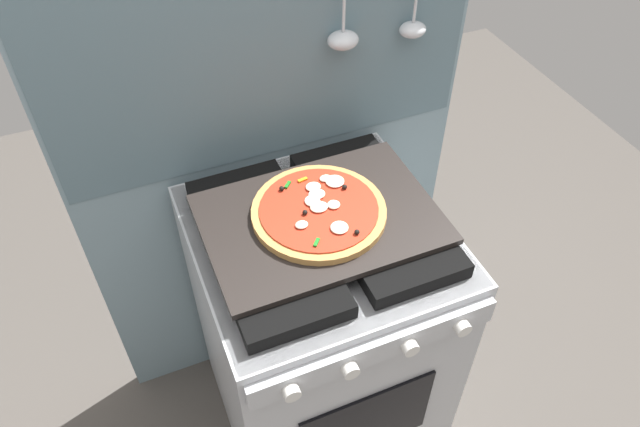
% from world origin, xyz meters
% --- Properties ---
extents(ground_plane, '(4.00, 4.00, 0.00)m').
position_xyz_m(ground_plane, '(0.00, 0.00, 0.00)').
color(ground_plane, '#4C4742').
extents(kitchen_backsplash, '(1.10, 0.09, 1.55)m').
position_xyz_m(kitchen_backsplash, '(0.00, 0.33, 0.79)').
color(kitchen_backsplash, '#7A939E').
rests_on(kitchen_backsplash, ground_plane).
extents(stove, '(0.60, 0.64, 0.90)m').
position_xyz_m(stove, '(-0.00, -0.00, 0.45)').
color(stove, '#B7BABF').
rests_on(stove, ground_plane).
extents(baking_tray, '(0.54, 0.38, 0.02)m').
position_xyz_m(baking_tray, '(0.00, 0.00, 0.91)').
color(baking_tray, black).
rests_on(baking_tray, stove).
extents(pizza_left, '(0.31, 0.31, 0.03)m').
position_xyz_m(pizza_left, '(0.00, 0.01, 0.93)').
color(pizza_left, '#C18947').
rests_on(pizza_left, baking_tray).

